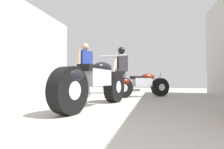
{
  "coord_description": "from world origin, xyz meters",
  "views": [
    {
      "loc": [
        1.01,
        -0.54,
        0.49
      ],
      "look_at": [
        0.02,
        3.46,
        0.63
      ],
      "focal_mm": 27.45,
      "sensor_mm": 36.0,
      "label": 1
    }
  ],
  "objects_px": {
    "motorcycle_maroon_cruiser": "(95,83)",
    "mechanic_in_blue": "(85,67)",
    "mechanic_with_helmet": "(121,65)",
    "motorcycle_black_naked": "(141,85)"
  },
  "relations": [
    {
      "from": "mechanic_with_helmet",
      "to": "mechanic_in_blue",
      "type": "bearing_deg",
      "value": -115.83
    },
    {
      "from": "motorcycle_black_naked",
      "to": "mechanic_in_blue",
      "type": "relative_size",
      "value": 1.0
    },
    {
      "from": "motorcycle_maroon_cruiser",
      "to": "motorcycle_black_naked",
      "type": "xyz_separation_m",
      "value": [
        0.66,
        2.15,
        -0.09
      ]
    },
    {
      "from": "motorcycle_black_naked",
      "to": "motorcycle_maroon_cruiser",
      "type": "bearing_deg",
      "value": -107.19
    },
    {
      "from": "mechanic_in_blue",
      "to": "mechanic_with_helmet",
      "type": "bearing_deg",
      "value": 64.17
    },
    {
      "from": "motorcycle_black_naked",
      "to": "mechanic_with_helmet",
      "type": "distance_m",
      "value": 1.61
    },
    {
      "from": "mechanic_in_blue",
      "to": "motorcycle_black_naked",
      "type": "bearing_deg",
      "value": 14.56
    },
    {
      "from": "motorcycle_maroon_cruiser",
      "to": "mechanic_with_helmet",
      "type": "bearing_deg",
      "value": 92.52
    },
    {
      "from": "motorcycle_maroon_cruiser",
      "to": "mechanic_in_blue",
      "type": "height_order",
      "value": "mechanic_in_blue"
    },
    {
      "from": "motorcycle_maroon_cruiser",
      "to": "mechanic_with_helmet",
      "type": "distance_m",
      "value": 3.41
    }
  ]
}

